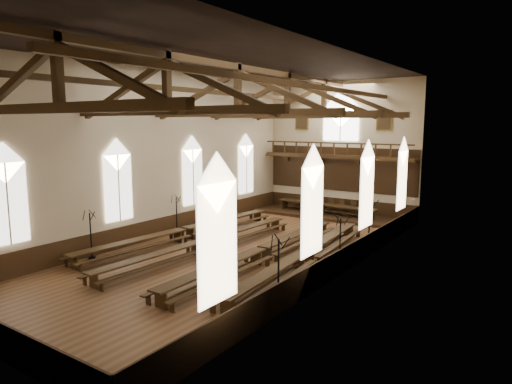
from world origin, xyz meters
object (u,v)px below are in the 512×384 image
(refectory_row_c, at_px, (261,251))
(candelabrum_right_mid, at_px, (340,252))
(candelabrum_left_near, at_px, (91,244))
(candelabrum_right_near, at_px, (278,285))
(candelabrum_left_far, at_px, (213,213))
(candelabrum_right_far, at_px, (369,234))
(refectory_row_b, at_px, (204,243))
(refectory_row_d, at_px, (303,255))
(refectory_row_a, at_px, (184,231))
(candelabrum_left_mid, at_px, (177,223))
(dais, at_px, (325,215))
(high_table, at_px, (326,205))

(refectory_row_c, relative_size, candelabrum_right_mid, 5.63)
(candelabrum_left_near, height_order, candelabrum_right_near, candelabrum_right_near)
(refectory_row_c, height_order, candelabrum_left_far, candelabrum_left_far)
(refectory_row_c, height_order, candelabrum_right_mid, candelabrum_right_mid)
(candelabrum_left_near, bearing_deg, candelabrum_right_far, 41.02)
(refectory_row_b, xyz_separation_m, candelabrum_right_mid, (7.10, 1.64, 0.26))
(refectory_row_d, bearing_deg, refectory_row_b, -169.53)
(refectory_row_a, xyz_separation_m, candelabrum_right_mid, (9.71, 0.42, 0.23))
(candelabrum_left_mid, bearing_deg, candelabrum_right_near, -28.57)
(refectory_row_b, relative_size, candelabrum_right_near, 5.10)
(dais, distance_m, candelabrum_left_mid, 11.59)
(refectory_row_d, bearing_deg, refectory_row_a, 178.54)
(refectory_row_c, distance_m, candelabrum_left_mid, 7.69)
(refectory_row_d, xyz_separation_m, candelabrum_left_far, (-9.47, 4.58, 0.28))
(refectory_row_c, bearing_deg, refectory_row_d, 20.03)
(candelabrum_left_mid, bearing_deg, refectory_row_c, -13.24)
(dais, xyz_separation_m, candelabrum_right_near, (5.92, -16.39, 0.74))
(candelabrum_left_mid, height_order, candelabrum_right_far, candelabrum_right_far)
(candelabrum_left_near, xyz_separation_m, candelabrum_right_near, (11.10, 0.16, 0.07))
(refectory_row_c, height_order, candelabrum_left_mid, candelabrum_left_mid)
(refectory_row_b, bearing_deg, candelabrum_right_far, 37.76)
(candelabrum_right_near, bearing_deg, candelabrum_left_mid, 151.43)
(refectory_row_c, relative_size, candelabrum_left_near, 5.73)
(refectory_row_a, height_order, candelabrum_left_far, candelabrum_left_far)
(refectory_row_a, distance_m, candelabrum_left_near, 5.55)
(refectory_row_c, xyz_separation_m, dais, (-2.30, 12.10, -0.45))
(high_table, bearing_deg, refectory_row_c, -79.24)
(refectory_row_c, bearing_deg, candelabrum_right_far, 55.25)
(candelabrum_left_far, bearing_deg, dais, 52.70)
(candelabrum_left_mid, height_order, candelabrum_left_far, candelabrum_left_far)
(refectory_row_d, xyz_separation_m, candelabrum_right_near, (1.63, -5.01, 0.31))
(refectory_row_c, relative_size, refectory_row_d, 1.01)
(candelabrum_right_mid, height_order, candelabrum_right_far, candelabrum_right_far)
(candelabrum_left_mid, bearing_deg, refectory_row_d, -6.26)
(high_table, bearing_deg, refectory_row_a, -108.77)
(refectory_row_a, bearing_deg, candelabrum_left_near, -104.47)
(refectory_row_a, relative_size, candelabrum_left_mid, 5.86)
(dais, relative_size, candelabrum_left_mid, 4.56)
(candelabrum_left_far, bearing_deg, refectory_row_a, -72.38)
(dais, distance_m, candelabrum_right_far, 9.11)
(candelabrum_left_mid, xyz_separation_m, candelabrum_right_mid, (11.10, -0.41, 0.03))
(refectory_row_a, distance_m, high_table, 11.81)
(candelabrum_left_near, relative_size, candelabrum_left_mid, 1.02)
(candelabrum_left_far, relative_size, candelabrum_right_far, 0.94)
(high_table, distance_m, candelabrum_right_near, 17.42)
(high_table, bearing_deg, candelabrum_left_far, -127.30)
(dais, bearing_deg, candelabrum_left_far, -127.30)
(refectory_row_c, bearing_deg, candelabrum_right_near, -49.84)
(refectory_row_c, bearing_deg, refectory_row_b, -175.27)
(refectory_row_d, bearing_deg, candelabrum_right_mid, 20.97)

